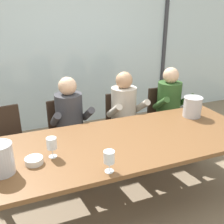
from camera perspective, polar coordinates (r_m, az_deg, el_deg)
The scene contains 17 objects.
ground at distance 3.62m, azimuth -3.85°, elevation -9.67°, with size 14.00×14.00×0.00m, color #847056.
window_glass_panel at distance 4.29m, azimuth -9.44°, elevation 13.68°, with size 7.78×0.03×2.60m, color silver.
window_mullion_right at distance 4.95m, azimuth 11.44°, elevation 14.61°, with size 0.06×0.06×2.60m, color #38383D.
hillside_vineyard at distance 8.76m, azimuth -15.95°, elevation 13.70°, with size 13.78×2.40×1.53m, color #568942.
dining_table at distance 2.47m, azimuth 3.02°, elevation -7.45°, with size 2.58×1.01×0.75m.
chair_near_curtain at distance 3.21m, azimuth -22.57°, elevation -5.68°, with size 0.50×0.50×0.86m.
chair_left_of_center at distance 3.26m, azimuth -9.74°, elevation -3.75°, with size 0.49×0.49×0.86m.
chair_center at distance 3.43m, azimuth 2.48°, elevation -2.11°, with size 0.48×0.48×0.86m.
chair_right_of_center at distance 3.75m, azimuth 11.44°, elevation -0.40°, with size 0.45×0.45×0.86m.
person_charcoal_jacket at distance 3.04m, azimuth -8.96°, elevation -2.05°, with size 0.47×0.62×1.18m.
person_beige_jumper at distance 3.25m, azimuth 3.18°, elevation -0.21°, with size 0.48×0.62×1.18m.
person_olive_shirt at distance 3.57m, azimuth 12.98°, elevation 1.28°, with size 0.47×0.62×1.18m.
ice_bucket_primary at distance 2.08m, azimuth -23.38°, elevation -9.40°, with size 0.19×0.19×0.24m.
ice_bucket_secondary at distance 3.05m, azimuth 17.36°, elevation 1.17°, with size 0.21×0.21×0.23m.
tasting_bowl at distance 2.17m, azimuth -16.84°, elevation -10.26°, with size 0.14×0.14×0.05m, color silver.
wine_glass_by_left_taster at distance 1.94m, azimuth -0.63°, elevation -10.12°, with size 0.08×0.08×0.17m.
wine_glass_near_bucket at distance 2.17m, azimuth -13.19°, elevation -6.82°, with size 0.08×0.08×0.17m.
Camera 1 is at (-0.91, -1.95, 1.89)m, focal length 41.38 mm.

